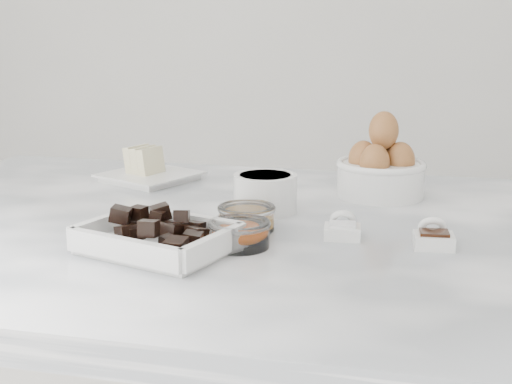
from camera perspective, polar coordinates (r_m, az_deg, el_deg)
marble_slab at (r=1.03m, az=-1.49°, el=-3.58°), size 1.20×0.80×0.04m
chocolate_dish at (r=0.90m, az=-7.90°, el=-3.41°), size 0.22×0.19×0.05m
butter_plate at (r=1.30m, az=-8.60°, el=1.76°), size 0.19×0.19×0.06m
sugar_ramekin at (r=1.07m, az=0.73°, el=0.04°), size 0.10×0.10×0.06m
egg_bowl at (r=1.18m, az=9.97°, el=1.82°), size 0.15×0.15×0.14m
honey_bowl at (r=0.98m, az=-0.76°, el=-2.04°), size 0.08×0.08×0.04m
zest_bowl at (r=0.91m, az=-1.33°, el=-3.28°), size 0.08×0.08×0.04m
vanilla_spoon at (r=0.94m, az=14.00°, el=-3.50°), size 0.05×0.06×0.04m
salt_spoon at (r=0.96m, az=6.93°, el=-2.90°), size 0.05×0.06×0.04m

